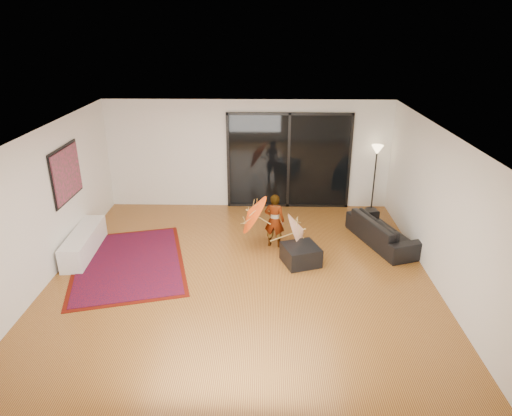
{
  "coord_description": "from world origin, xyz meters",
  "views": [
    {
      "loc": [
        0.43,
        -7.41,
        4.42
      ],
      "look_at": [
        0.26,
        0.64,
        1.1
      ],
      "focal_mm": 32.0,
      "sensor_mm": 36.0,
      "label": 1
    }
  ],
  "objects_px": {
    "media_console": "(84,243)",
    "child": "(274,221)",
    "sofa": "(383,231)",
    "ottoman": "(301,255)"
  },
  "relations": [
    {
      "from": "ottoman",
      "to": "child",
      "type": "bearing_deg",
      "value": 124.51
    },
    {
      "from": "sofa",
      "to": "child",
      "type": "xyz_separation_m",
      "value": [
        -2.33,
        -0.19,
        0.3
      ]
    },
    {
      "from": "media_console",
      "to": "child",
      "type": "height_order",
      "value": "child"
    },
    {
      "from": "sofa",
      "to": "ottoman",
      "type": "distance_m",
      "value": 2.04
    },
    {
      "from": "sofa",
      "to": "ottoman",
      "type": "height_order",
      "value": "sofa"
    },
    {
      "from": "sofa",
      "to": "child",
      "type": "height_order",
      "value": "child"
    },
    {
      "from": "media_console",
      "to": "child",
      "type": "xyz_separation_m",
      "value": [
        3.87,
        0.43,
        0.34
      ]
    },
    {
      "from": "child",
      "to": "ottoman",
      "type": "bearing_deg",
      "value": 137.54
    },
    {
      "from": "media_console",
      "to": "child",
      "type": "relative_size",
      "value": 1.5
    },
    {
      "from": "media_console",
      "to": "ottoman",
      "type": "height_order",
      "value": "media_console"
    }
  ]
}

